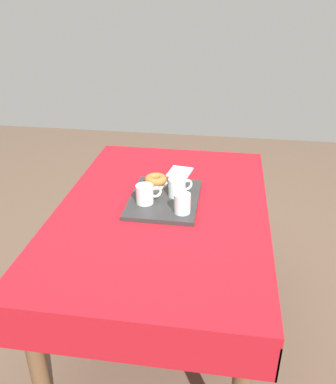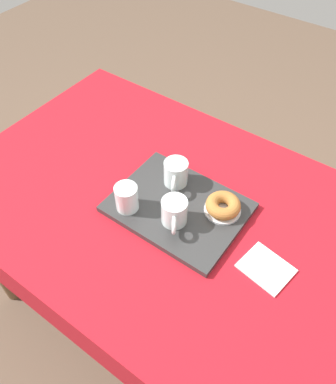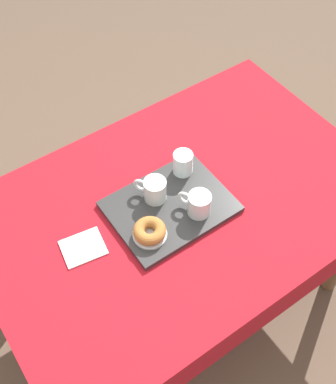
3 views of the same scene
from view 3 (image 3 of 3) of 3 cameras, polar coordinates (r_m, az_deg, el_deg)
ground_plane at (r=2.27m, az=1.29°, el=-11.93°), size 6.00×6.00×0.00m
dining_table at (r=1.71m, az=1.68°, el=-2.84°), size 1.38×0.91×0.73m
serving_tray at (r=1.61m, az=0.30°, el=-1.81°), size 0.40×0.30×0.02m
tea_mug_left at (r=1.56m, az=3.65°, el=-1.47°), size 0.08×0.11×0.08m
tea_mug_right at (r=1.59m, az=-1.62°, el=0.21°), size 0.09×0.11×0.08m
water_glass_near at (r=1.66m, az=1.77°, el=3.37°), size 0.07×0.07×0.09m
donut_plate_left at (r=1.53m, az=-2.17°, el=-5.06°), size 0.11×0.11×0.01m
sugar_donut_left at (r=1.51m, az=-2.20°, el=-4.62°), size 0.11×0.11×0.04m
paper_napkin at (r=1.55m, az=-10.05°, el=-6.51°), size 0.15×0.13×0.01m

